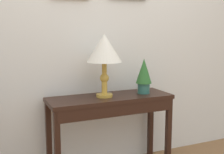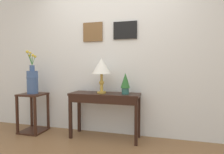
% 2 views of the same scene
% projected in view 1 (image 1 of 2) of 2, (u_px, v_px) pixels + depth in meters
% --- Properties ---
extents(back_wall_with_art, '(9.00, 0.13, 2.80)m').
position_uv_depth(back_wall_with_art, '(104.00, 19.00, 2.81)').
color(back_wall_with_art, silver).
rests_on(back_wall_with_art, ground).
extents(console_table, '(1.11, 0.38, 0.72)m').
position_uv_depth(console_table, '(111.00, 109.00, 2.64)').
color(console_table, black).
rests_on(console_table, ground).
extents(table_lamp, '(0.30, 0.30, 0.55)m').
position_uv_depth(table_lamp, '(104.00, 50.00, 2.55)').
color(table_lamp, gold).
rests_on(table_lamp, console_table).
extents(potted_plant_on_console, '(0.14, 0.14, 0.32)m').
position_uv_depth(potted_plant_on_console, '(144.00, 74.00, 2.73)').
color(potted_plant_on_console, '#2D665B').
rests_on(potted_plant_on_console, console_table).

